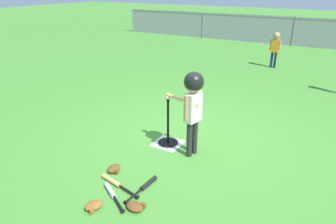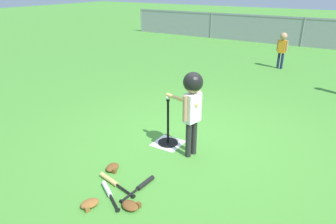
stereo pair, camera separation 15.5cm
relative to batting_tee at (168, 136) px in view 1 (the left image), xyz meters
name	(u,v)px [view 1 (the left image)]	position (x,y,z in m)	size (l,w,h in m)	color
ground_plane	(191,138)	(0.23, 0.36, -0.13)	(60.00, 60.00, 0.00)	#478C33
home_plate	(168,143)	(0.00, 0.00, -0.12)	(0.44, 0.44, 0.01)	white
batting_tee	(168,136)	(0.00, 0.00, 0.00)	(0.32, 0.32, 0.76)	black
baseball_on_tee	(168,97)	(0.00, 0.00, 0.67)	(0.07, 0.07, 0.07)	white
batter_child	(193,97)	(0.47, -0.11, 0.79)	(0.64, 0.36, 1.28)	#262626
fielder_near_right	(275,45)	(0.36, 5.79, 0.56)	(0.32, 0.21, 1.06)	#191E4C
spare_bat_silver	(112,193)	(0.06, -1.48, -0.10)	(0.53, 0.35, 0.06)	silver
spare_bat_wood	(115,183)	(-0.04, -1.30, -0.10)	(0.67, 0.20, 0.06)	#DBB266
spare_bat_black	(146,186)	(0.34, -1.15, -0.10)	(0.09, 0.61, 0.06)	black
glove_by_plate	(135,206)	(0.46, -1.54, -0.09)	(0.24, 0.19, 0.07)	brown
glove_near_bats	(94,205)	(0.03, -1.77, -0.09)	(0.22, 0.26, 0.07)	brown
glove_tossed_aside	(114,168)	(-0.25, -1.05, -0.09)	(0.21, 0.25, 0.07)	brown
outfield_fence	(294,30)	(0.23, 9.79, 0.49)	(16.06, 0.06, 1.15)	slate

